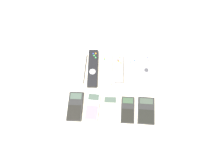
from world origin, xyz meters
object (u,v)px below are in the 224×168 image
calculator_0 (75,106)px  calculator_1 (92,107)px  remote_5 (146,71)px  remote_3 (119,69)px  remote_4 (132,70)px  remote_1 (93,68)px  remote_2 (106,68)px  calculator_4 (146,110)px  calculator_3 (128,110)px  remote_0 (80,68)px  calculator_2 (110,109)px

calculator_0 → calculator_1: calculator_0 is taller
remote_5 → calculator_0: 0.40m
remote_3 → calculator_1: remote_3 is taller
remote_4 → remote_5: (0.07, -0.00, -0.00)m
remote_1 → remote_4: bearing=-2.9°
remote_4 → remote_5: size_ratio=0.85×
remote_2 → calculator_4: (0.20, -0.22, -0.00)m
calculator_0 → calculator_3: calculator_0 is taller
remote_0 → calculator_3: remote_0 is taller
remote_5 → calculator_4: remote_5 is taller
remote_3 → calculator_1: size_ratio=1.14×
remote_4 → remote_5: bearing=-2.7°
remote_1 → remote_3: size_ratio=1.34×
remote_3 → remote_4: same height
calculator_4 → calculator_1: bearing=-179.7°
remote_1 → calculator_0: (-0.07, -0.21, -0.00)m
remote_0 → remote_3: size_ratio=1.07×
remote_2 → calculator_4: size_ratio=1.37×
calculator_1 → calculator_3: (0.17, -0.01, -0.00)m
calculator_0 → calculator_1: size_ratio=1.02×
calculator_0 → calculator_1: (0.08, 0.00, -0.00)m
remote_4 → remote_0: bearing=179.0°
remote_2 → calculator_0: bearing=-124.5°
remote_0 → calculator_3: bearing=-39.3°
remote_0 → calculator_0: size_ratio=1.20×
calculator_2 → calculator_1: bearing=172.9°
remote_1 → calculator_0: remote_1 is taller
calculator_1 → calculator_2: 0.08m
calculator_0 → calculator_2: bearing=-2.6°
remote_0 → remote_4: remote_4 is taller
calculator_1 → remote_0: bearing=115.2°
remote_1 → remote_4: remote_4 is taller
remote_2 → calculator_1: remote_2 is taller
remote_2 → remote_3: 0.07m
remote_5 → calculator_1: bearing=-139.1°
remote_4 → calculator_2: bearing=-117.0°
remote_2 → calculator_1: 0.22m
remote_0 → calculator_4: (0.34, -0.22, -0.00)m
remote_3 → remote_4: 0.07m
remote_0 → remote_5: bearing=0.9°
remote_2 → remote_5: bearing=-3.4°
calculator_2 → calculator_4: size_ratio=0.98×
remote_5 → remote_3: bearing=-179.1°
remote_4 → calculator_0: 0.34m
calculator_0 → calculator_3: bearing=-1.7°
remote_1 → calculator_4: bearing=-41.1°
calculator_1 → calculator_4: size_ratio=1.03×
remote_0 → remote_4: (0.27, -0.00, 0.00)m
remote_4 → calculator_0: remote_4 is taller
remote_3 → calculator_3: remote_3 is taller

